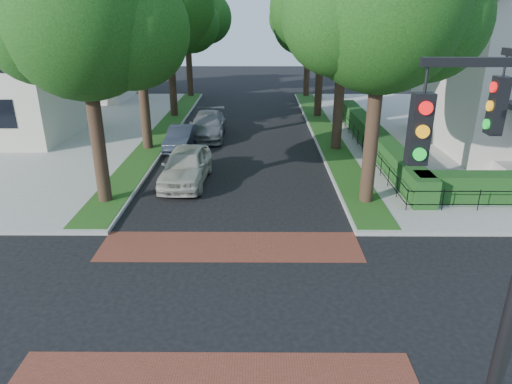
% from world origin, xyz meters
% --- Properties ---
extents(ground, '(120.00, 120.00, 0.00)m').
position_xyz_m(ground, '(0.00, 0.00, 0.00)').
color(ground, black).
rests_on(ground, ground).
extents(crosswalk_far, '(9.00, 2.20, 0.01)m').
position_xyz_m(crosswalk_far, '(0.00, 3.20, 0.01)').
color(crosswalk_far, brown).
rests_on(crosswalk_far, ground).
extents(grass_strip_ne, '(1.60, 29.80, 0.02)m').
position_xyz_m(grass_strip_ne, '(5.40, 19.10, 0.16)').
color(grass_strip_ne, '#1F3F12').
rests_on(grass_strip_ne, sidewalk_ne).
extents(grass_strip_nw, '(1.60, 29.80, 0.02)m').
position_xyz_m(grass_strip_nw, '(-5.40, 19.10, 0.16)').
color(grass_strip_nw, '#1F3F12').
rests_on(grass_strip_nw, sidewalk_nw).
extents(tree_right_near, '(7.75, 6.67, 10.66)m').
position_xyz_m(tree_right_near, '(5.60, 7.24, 7.63)').
color(tree_right_near, black).
rests_on(tree_right_near, sidewalk_ne).
extents(tree_right_mid, '(8.25, 7.09, 11.22)m').
position_xyz_m(tree_right_mid, '(5.61, 15.25, 7.99)').
color(tree_right_mid, black).
rests_on(tree_right_mid, sidewalk_ne).
extents(tree_right_far, '(7.25, 6.23, 9.74)m').
position_xyz_m(tree_right_far, '(5.60, 24.22, 6.91)').
color(tree_right_far, black).
rests_on(tree_right_far, sidewalk_ne).
extents(tree_right_back, '(7.50, 6.45, 10.20)m').
position_xyz_m(tree_right_back, '(5.60, 33.23, 7.27)').
color(tree_right_back, black).
rests_on(tree_right_back, sidewalk_ne).
extents(tree_left_near, '(7.50, 6.45, 10.20)m').
position_xyz_m(tree_left_near, '(-5.40, 7.23, 7.27)').
color(tree_left_near, black).
rests_on(tree_left_near, sidewalk_nw).
extents(tree_left_far, '(7.00, 6.02, 9.86)m').
position_xyz_m(tree_left_far, '(-5.40, 24.22, 7.12)').
color(tree_left_far, black).
rests_on(tree_left_far, sidewalk_nw).
extents(tree_left_back, '(7.75, 6.66, 10.44)m').
position_xyz_m(tree_left_back, '(-5.40, 33.24, 7.41)').
color(tree_left_back, black).
rests_on(tree_left_back, sidewalk_nw).
extents(hedge_main_road, '(1.00, 18.00, 1.20)m').
position_xyz_m(hedge_main_road, '(7.70, 15.00, 0.75)').
color(hedge_main_road, '#1D4518').
rests_on(hedge_main_road, sidewalk_ne).
extents(fence_main_road, '(0.06, 18.00, 0.90)m').
position_xyz_m(fence_main_road, '(6.90, 15.00, 0.60)').
color(fence_main_road, black).
rests_on(fence_main_road, sidewalk_ne).
extents(house_left_far, '(10.00, 9.00, 10.14)m').
position_xyz_m(house_left_far, '(-15.49, 31.99, 5.04)').
color(house_left_far, beige).
rests_on(house_left_far, sidewalk_nw).
extents(parked_car_front, '(2.21, 5.06, 1.70)m').
position_xyz_m(parked_car_front, '(-2.43, 9.56, 0.85)').
color(parked_car_front, '#BBB9A8').
rests_on(parked_car_front, ground).
extents(parked_car_middle, '(1.61, 4.10, 1.33)m').
position_xyz_m(parked_car_middle, '(-3.60, 15.37, 0.66)').
color(parked_car_middle, '#222834').
rests_on(parked_car_middle, ground).
extents(parked_car_rear, '(2.25, 5.41, 1.56)m').
position_xyz_m(parked_car_rear, '(-2.30, 18.05, 0.78)').
color(parked_car_rear, slate).
rests_on(parked_car_rear, ground).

